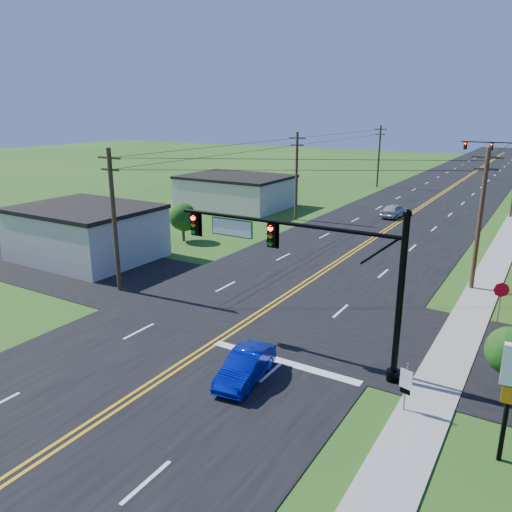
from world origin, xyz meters
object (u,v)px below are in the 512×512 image
Objects in this scene: signal_mast_main at (302,259)px; stop_sign at (501,294)px; blue_car at (245,367)px; route_sign at (406,384)px; signal_mast_far at (497,152)px.

stop_sign is (7.54, 8.98, -3.08)m from signal_mast_main.
blue_car is (-0.97, -3.22, -4.11)m from signal_mast_main.
signal_mast_far is at bearing 110.42° from route_sign.
signal_mast_main is 72.00m from signal_mast_far.
stop_sign is at bearing 95.54° from route_sign.
signal_mast_main is at bearing -90.08° from signal_mast_far.
blue_car is 1.67× the size of stop_sign.
signal_mast_far reaches higher than blue_car.
blue_car is 1.88× the size of route_sign.
blue_car is 6.56m from route_sign.
signal_mast_main is 6.81m from route_sign.
route_sign reaches higher than blue_car.
route_sign is (6.43, 1.20, 0.56)m from blue_car.
signal_mast_main is at bearing 175.99° from route_sign.
signal_mast_far is (0.10, 72.00, -0.20)m from signal_mast_main.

